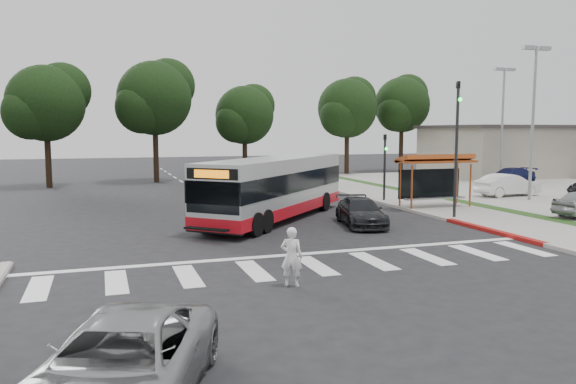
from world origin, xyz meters
name	(u,v)px	position (x,y,z in m)	size (l,w,h in m)	color
ground	(270,237)	(0.00, 0.00, 0.00)	(140.00, 140.00, 0.00)	black
sidewalk_east	(409,201)	(11.00, 8.00, 0.06)	(4.00, 40.00, 0.12)	gray
curb_east	(379,202)	(9.00, 8.00, 0.07)	(0.30, 40.00, 0.15)	#9E9991
curb_east_red	(492,231)	(9.00, -2.00, 0.08)	(0.32, 6.00, 0.15)	maroon
parking_lot	(546,191)	(23.00, 10.00, 0.05)	(18.00, 36.00, 0.10)	gray
commercial_building	(511,152)	(30.00, 22.00, 2.20)	(14.00, 10.00, 4.40)	#A99F8D
building_roof_cap	(512,127)	(30.00, 22.00, 4.55)	(14.60, 10.60, 0.30)	#383330
crosswalk_ladder	(316,266)	(0.00, -5.00, 0.01)	(18.00, 2.60, 0.01)	silver
bus_shelter	(435,165)	(10.80, 5.10, 2.35)	(4.20, 1.60, 2.86)	#9F451A
traffic_signal_ne_tall	(457,138)	(9.60, 1.49, 3.88)	(0.18, 0.37, 6.50)	black
traffic_signal_ne_short	(385,160)	(9.60, 8.49, 2.48)	(0.18, 0.37, 4.00)	black
lot_light_front	(534,102)	(18.00, 6.00, 5.91)	(1.90, 0.35, 9.01)	gray
lot_light_mid	(503,109)	(24.00, 16.00, 5.91)	(1.90, 0.35, 9.01)	gray
tree_ne_a	(348,107)	(16.08, 28.06, 6.39)	(6.16, 5.74, 9.30)	black
tree_ne_b	(402,104)	(23.08, 30.06, 6.92)	(6.16, 5.74, 10.02)	black
tree_north_a	(155,97)	(-1.92, 26.07, 6.92)	(6.60, 6.15, 10.17)	black
tree_north_b	(245,114)	(6.07, 28.06, 5.66)	(5.72, 5.33, 8.43)	black
tree_north_c	(47,102)	(-9.92, 24.06, 6.29)	(6.16, 5.74, 9.30)	black
transit_bus	(275,189)	(1.52, 4.24, 1.47)	(2.46, 11.36, 2.93)	#B1B4B6
pedestrian	(292,257)	(-1.47, -6.95, 0.82)	(0.60, 0.39, 1.64)	white
dark_sedan	(361,212)	(4.63, 1.37, 0.61)	(1.70, 4.19, 1.22)	black
silver_suv_south	(121,366)	(-6.11, -12.55, 0.68)	(2.27, 4.92, 1.37)	#96989A
parked_car_1	(508,185)	(18.07, 7.99, 0.80)	(1.47, 4.23, 1.39)	white
parked_car_3	(510,176)	(23.57, 14.39, 0.73)	(1.77, 4.35, 1.26)	#131844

